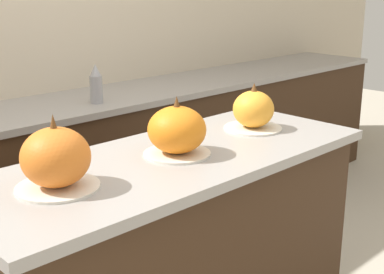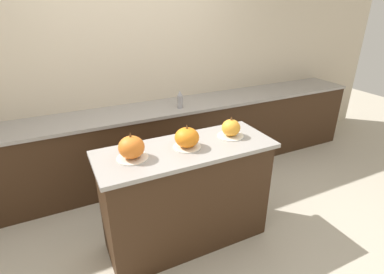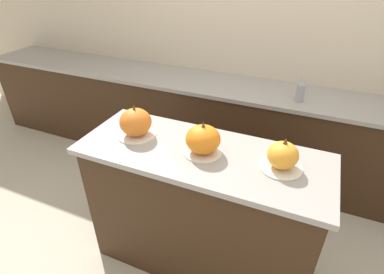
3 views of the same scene
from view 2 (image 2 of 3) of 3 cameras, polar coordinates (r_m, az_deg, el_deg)
name	(u,v)px [view 2 (image 2 of 3)]	position (r m, az deg, el deg)	size (l,w,h in m)	color
ground_plane	(187,238)	(2.97, -0.95, -18.70)	(12.00, 12.00, 0.00)	#BCB29E
wall_back	(131,73)	(3.69, -11.46, 11.82)	(8.00, 0.06, 2.50)	beige
kitchen_island	(187,196)	(2.66, -1.03, -11.16)	(1.47, 0.57, 0.96)	#382314
back_counter	(145,145)	(3.65, -9.03, -1.51)	(6.00, 0.60, 0.89)	#382314
pumpkin_cake_left	(132,148)	(2.26, -11.45, -2.05)	(0.24, 0.24, 0.22)	silver
pumpkin_cake_center	(187,138)	(2.38, -0.97, -0.19)	(0.23, 0.23, 0.20)	silver
pumpkin_cake_right	(231,128)	(2.61, 7.43, 1.63)	(0.23, 0.23, 0.18)	silver
bottle_tall	(180,100)	(3.48, -2.31, 7.13)	(0.07, 0.07, 0.21)	#99999E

